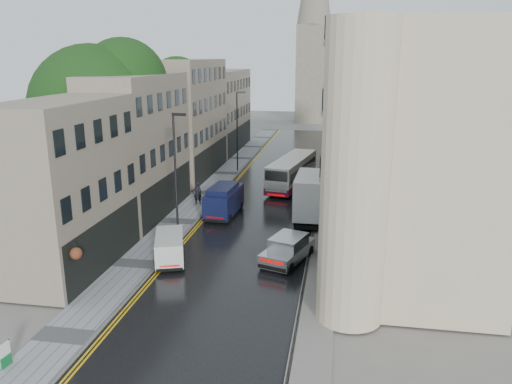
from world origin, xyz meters
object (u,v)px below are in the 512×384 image
(lamp_post_near, at_px, (176,177))
(lamp_post_far, at_px, (237,132))
(white_van, at_px, (156,257))
(white_lorry, at_px, (296,202))
(silver_hatchback, at_px, (263,254))
(tree_near, at_px, (96,130))
(cream_bus, at_px, (272,178))
(navy_van, at_px, (206,205))
(tree_far, at_px, (159,119))
(estate_sign, at_px, (5,355))
(pedestrian, at_px, (198,193))

(lamp_post_near, relative_size, lamp_post_far, 1.01)
(white_van, relative_size, lamp_post_far, 0.45)
(white_lorry, distance_m, white_van, 12.13)
(lamp_post_near, bearing_deg, silver_hatchback, -21.76)
(tree_near, xyz_separation_m, cream_bus, (12.60, 9.18, -5.52))
(silver_hatchback, bearing_deg, navy_van, 144.15)
(lamp_post_far, bearing_deg, tree_far, -163.41)
(estate_sign, bearing_deg, tree_near, 113.72)
(tree_near, bearing_deg, estate_sign, -74.54)
(silver_hatchback, distance_m, estate_sign, 14.84)
(white_lorry, height_order, estate_sign, white_lorry)
(cream_bus, height_order, pedestrian, cream_bus)
(cream_bus, distance_m, lamp_post_near, 14.41)
(cream_bus, relative_size, lamp_post_far, 1.20)
(lamp_post_far, bearing_deg, cream_bus, -71.31)
(white_van, distance_m, navy_van, 9.61)
(tree_near, height_order, silver_hatchback, tree_near)
(lamp_post_far, distance_m, estate_sign, 37.43)
(tree_near, bearing_deg, silver_hatchback, -29.34)
(cream_bus, bearing_deg, estate_sign, -93.34)
(estate_sign, bearing_deg, white_lorry, 71.17)
(tree_near, relative_size, silver_hatchback, 3.12)
(tree_near, height_order, cream_bus, tree_near)
(tree_far, distance_m, white_van, 24.61)
(navy_van, bearing_deg, lamp_post_far, 96.92)
(tree_near, distance_m, silver_hatchback, 17.64)
(white_van, height_order, lamp_post_far, lamp_post_far)
(navy_van, bearing_deg, cream_bus, 70.39)
(white_lorry, relative_size, navy_van, 1.42)
(silver_hatchback, bearing_deg, estate_sign, -108.43)
(silver_hatchback, bearing_deg, pedestrian, 140.77)
(tree_far, bearing_deg, tree_near, -91.32)
(lamp_post_far, relative_size, estate_sign, 8.31)
(white_van, xyz_separation_m, estate_sign, (-2.67, -10.29, -0.27))
(white_van, bearing_deg, silver_hatchback, -4.16)
(tree_near, height_order, white_van, tree_near)
(tree_far, relative_size, white_van, 3.19)
(silver_hatchback, distance_m, navy_van, 9.88)
(white_van, distance_m, pedestrian, 13.64)
(white_van, bearing_deg, pedestrian, 77.35)
(tree_near, height_order, lamp_post_far, tree_near)
(white_van, relative_size, navy_van, 0.77)
(tree_far, bearing_deg, lamp_post_far, 29.94)
(white_lorry, distance_m, navy_van, 7.00)
(white_van, height_order, navy_van, navy_van)
(cream_bus, bearing_deg, lamp_post_near, -100.19)
(navy_van, bearing_deg, pedestrian, 118.02)
(tree_near, xyz_separation_m, tree_far, (0.30, 13.00, -0.72))
(tree_far, xyz_separation_m, lamp_post_near, (7.37, -17.01, -1.78))
(cream_bus, distance_m, estate_sign, 30.02)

